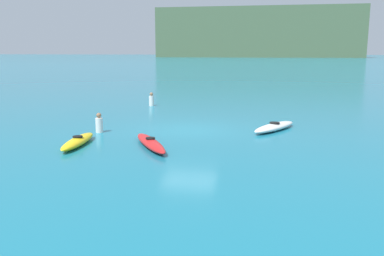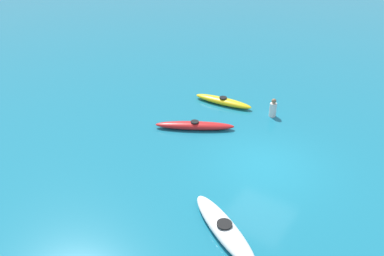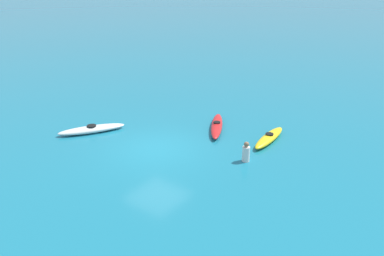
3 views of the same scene
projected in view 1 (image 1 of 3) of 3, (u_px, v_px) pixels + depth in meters
name	position (u px, v px, depth m)	size (l,w,h in m)	color
ground_plane	(189.00, 129.00, 18.80)	(600.00, 600.00, 0.00)	#19728C
headland_cliff	(258.00, 33.00, 208.86)	(98.79, 36.23, 23.91)	#4C6042
kayak_yellow	(78.00, 141.00, 15.63)	(0.80, 3.01, 0.37)	yellow
kayak_white	(274.00, 127.00, 18.56)	(2.27, 3.17, 0.37)	white
kayak_red	(151.00, 143.00, 15.35)	(2.23, 3.22, 0.37)	red
person_near_shore	(99.00, 124.00, 18.06)	(0.45, 0.45, 0.88)	silver
person_by_kayaks	(151.00, 100.00, 26.69)	(0.42, 0.42, 0.88)	silver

